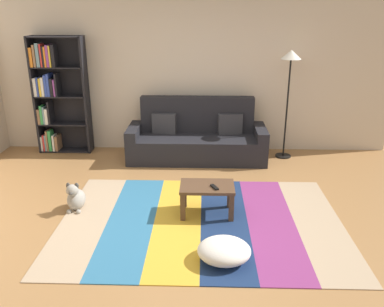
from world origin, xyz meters
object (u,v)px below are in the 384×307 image
(bookshelf, at_px, (55,94))
(standing_lamp, at_px, (290,69))
(coffee_table, at_px, (207,191))
(tv_remote, at_px, (214,187))
(dog, at_px, (76,198))
(pouf, at_px, (224,251))
(couch, at_px, (197,139))

(bookshelf, height_order, standing_lamp, bookshelf)
(coffee_table, height_order, tv_remote, tv_remote)
(bookshelf, height_order, coffee_table, bookshelf)
(dog, relative_size, standing_lamp, 0.22)
(dog, bearing_deg, pouf, -29.90)
(couch, xyz_separation_m, bookshelf, (-2.42, 0.28, 0.68))
(bookshelf, distance_m, standing_lamp, 3.93)
(standing_lamp, bearing_deg, bookshelf, 177.31)
(standing_lamp, relative_size, tv_remote, 11.84)
(couch, distance_m, dog, 2.42)
(dog, bearing_deg, tv_remote, -4.43)
(couch, xyz_separation_m, pouf, (0.33, -2.95, -0.22))
(couch, relative_size, standing_lamp, 1.27)
(couch, bearing_deg, pouf, -83.59)
(tv_remote, bearing_deg, coffee_table, 115.52)
(coffee_table, xyz_separation_m, standing_lamp, (1.31, 2.07, 1.18))
(bookshelf, xyz_separation_m, coffee_table, (2.58, -2.25, -0.71))
(coffee_table, height_order, dog, dog)
(bookshelf, bearing_deg, standing_lamp, -2.69)
(bookshelf, relative_size, standing_lamp, 1.11)
(couch, bearing_deg, coffee_table, -85.28)
(couch, distance_m, standing_lamp, 1.87)
(coffee_table, distance_m, standing_lamp, 2.72)
(coffee_table, relative_size, dog, 1.65)
(coffee_table, xyz_separation_m, tv_remote, (0.09, -0.07, 0.09))
(bookshelf, distance_m, dog, 2.53)
(bookshelf, bearing_deg, couch, -6.70)
(coffee_table, height_order, standing_lamp, standing_lamp)
(bookshelf, bearing_deg, dog, -66.83)
(bookshelf, relative_size, coffee_table, 3.01)
(dog, distance_m, standing_lamp, 3.81)
(bookshelf, height_order, dog, bookshelf)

